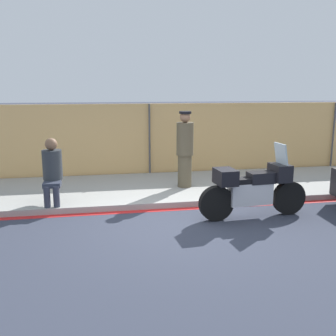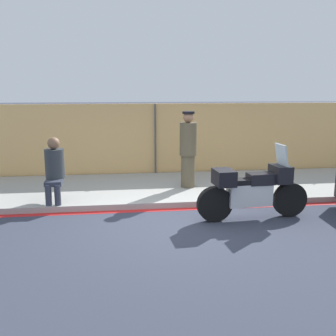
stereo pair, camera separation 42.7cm
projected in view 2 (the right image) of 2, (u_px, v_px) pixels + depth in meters
ground_plane at (175, 225)px, 7.45m from camera, size 120.00×120.00×0.00m
sidewalk at (161, 188)px, 9.90m from camera, size 42.47×3.02×0.13m
curb_paint_stripe at (169, 210)px, 8.36m from camera, size 42.47×0.18×0.01m
storefront_fence at (155, 141)px, 11.25m from camera, size 40.34×0.17×2.10m
motorcycle at (253, 190)px, 7.68m from camera, size 2.28×0.61×1.48m
officer_standing at (188, 149)px, 9.56m from camera, size 0.41×0.41×1.86m
person_seated_on_curb at (54, 166)px, 8.45m from camera, size 0.41×0.72×1.38m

